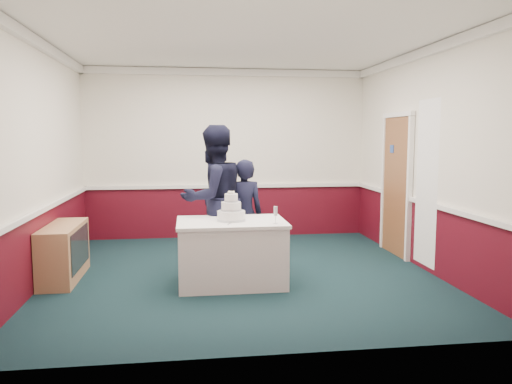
{
  "coord_description": "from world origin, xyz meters",
  "views": [
    {
      "loc": [
        -0.69,
        -6.43,
        1.82
      ],
      "look_at": [
        0.17,
        -0.1,
        1.1
      ],
      "focal_mm": 35.0,
      "sensor_mm": 36.0,
      "label": 1
    }
  ],
  "objects": [
    {
      "name": "ground",
      "position": [
        0.0,
        0.0,
        0.0
      ],
      "size": [
        5.0,
        5.0,
        0.0
      ],
      "primitive_type": "plane",
      "color": "#13292F",
      "rests_on": "ground"
    },
    {
      "name": "room_shell",
      "position": [
        0.08,
        0.61,
        1.97
      ],
      "size": [
        5.0,
        5.0,
        3.0
      ],
      "color": "white",
      "rests_on": "ground"
    },
    {
      "name": "sideboard",
      "position": [
        -2.28,
        0.04,
        0.35
      ],
      "size": [
        0.41,
        1.2,
        0.7
      ],
      "color": "tan",
      "rests_on": "ground"
    },
    {
      "name": "cake_table",
      "position": [
        -0.18,
        -0.43,
        0.4
      ],
      "size": [
        1.32,
        0.92,
        0.79
      ],
      "color": "white",
      "rests_on": "ground"
    },
    {
      "name": "wedding_cake",
      "position": [
        -0.18,
        -0.43,
        0.9
      ],
      "size": [
        0.35,
        0.35,
        0.36
      ],
      "color": "white",
      "rests_on": "cake_table"
    },
    {
      "name": "cake_knife",
      "position": [
        -0.21,
        -0.63,
        0.79
      ],
      "size": [
        0.09,
        0.21,
        0.0
      ],
      "primitive_type": "cube",
      "rotation": [
        0.0,
        0.0,
        -0.35
      ],
      "color": "silver",
      "rests_on": "cake_table"
    },
    {
      "name": "champagne_flute",
      "position": [
        0.32,
        -0.71,
        0.93
      ],
      "size": [
        0.05,
        0.05,
        0.21
      ],
      "color": "silver",
      "rests_on": "cake_table"
    },
    {
      "name": "person_man",
      "position": [
        -0.36,
        0.19,
        0.98
      ],
      "size": [
        1.2,
        1.13,
        1.97
      ],
      "primitive_type": "imported",
      "rotation": [
        0.0,
        0.0,
        3.69
      ],
      "color": "black",
      "rests_on": "ground"
    },
    {
      "name": "person_woman",
      "position": [
        0.05,
        0.35,
        0.75
      ],
      "size": [
        0.57,
        0.4,
        1.5
      ],
      "primitive_type": "imported",
      "rotation": [
        0.0,
        0.0,
        3.22
      ],
      "color": "black",
      "rests_on": "ground"
    }
  ]
}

